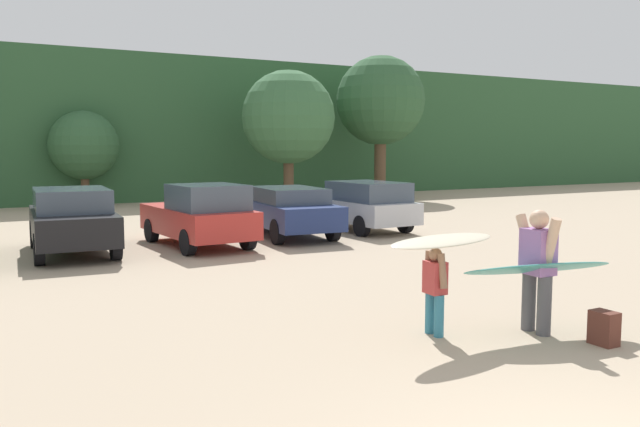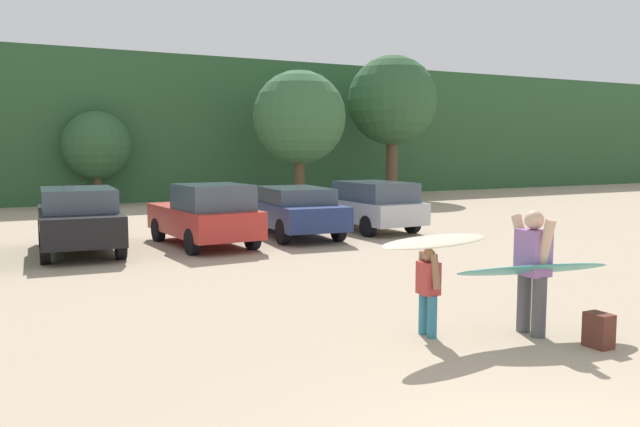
# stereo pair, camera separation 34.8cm
# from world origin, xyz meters

# --- Properties ---
(hillside_ridge) EXTENTS (108.00, 12.00, 6.97)m
(hillside_ridge) POSITION_xyz_m (0.00, 33.76, 3.48)
(hillside_ridge) COLOR #2D5633
(hillside_ridge) RESTS_ON ground_plane
(tree_ridge_back) EXTENTS (3.01, 3.01, 4.17)m
(tree_ridge_back) POSITION_xyz_m (0.65, 27.15, 2.65)
(tree_ridge_back) COLOR brown
(tree_ridge_back) RESTS_ON ground_plane
(tree_center) EXTENTS (4.22, 4.22, 6.04)m
(tree_center) POSITION_xyz_m (8.95, 23.77, 3.91)
(tree_center) COLOR brown
(tree_center) RESTS_ON ground_plane
(tree_center_left) EXTENTS (4.42, 4.42, 7.10)m
(tree_center_left) POSITION_xyz_m (14.37, 24.33, 4.85)
(tree_center_left) COLOR brown
(tree_center_left) RESTS_ON ground_plane
(parked_car_black) EXTENTS (2.08, 4.34, 1.59)m
(parked_car_black) POSITION_xyz_m (-1.91, 13.74, 0.85)
(parked_car_black) COLOR black
(parked_car_black) RESTS_ON ground_plane
(parked_car_red) EXTENTS (2.01, 4.17, 1.65)m
(parked_car_red) POSITION_xyz_m (1.16, 13.32, 0.82)
(parked_car_red) COLOR #B72D28
(parked_car_red) RESTS_ON ground_plane
(parked_car_navy) EXTENTS (2.24, 4.83, 1.43)m
(parked_car_navy) POSITION_xyz_m (4.01, 14.05, 0.78)
(parked_car_navy) COLOR navy
(parked_car_navy) RESTS_ON ground_plane
(parked_car_silver) EXTENTS (1.89, 4.50, 1.53)m
(parked_car_silver) POSITION_xyz_m (6.64, 14.18, 0.80)
(parked_car_silver) COLOR silver
(parked_car_silver) RESTS_ON ground_plane
(person_adult) EXTENTS (0.34, 0.82, 1.73)m
(person_adult) POSITION_xyz_m (2.66, 3.43, 0.98)
(person_adult) COLOR #4C4C51
(person_adult) RESTS_ON ground_plane
(person_child) EXTENTS (0.24, 0.49, 1.22)m
(person_child) POSITION_xyz_m (1.34, 4.03, 0.69)
(person_child) COLOR teal
(person_child) RESTS_ON ground_plane
(surfboard_teal) EXTENTS (2.37, 1.12, 0.29)m
(surfboard_teal) POSITION_xyz_m (2.62, 3.38, 0.92)
(surfboard_teal) COLOR teal
(surfboard_cream) EXTENTS (2.02, 0.88, 0.14)m
(surfboard_cream) POSITION_xyz_m (1.38, 3.92, 1.33)
(surfboard_cream) COLOR beige
(backpack_dropped) EXTENTS (0.24, 0.34, 0.45)m
(backpack_dropped) POSITION_xyz_m (2.99, 2.58, 0.22)
(backpack_dropped) COLOR #592D23
(backpack_dropped) RESTS_ON ground_plane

